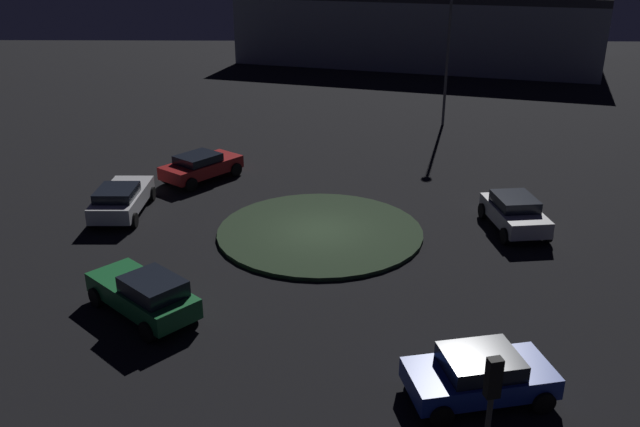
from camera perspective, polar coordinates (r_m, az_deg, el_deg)
The scene contains 10 objects.
ground_plane at distance 28.47m, azimuth 0.00°, elevation -1.71°, with size 116.40×116.40×0.00m, color black.
roundabout_island at distance 28.44m, azimuth 0.00°, elevation -1.56°, with size 8.76×8.76×0.16m, color #263823.
car_green at distance 22.91m, azimuth -14.78°, elevation -6.64°, with size 4.37×4.22×1.55m.
car_blue at distance 19.04m, azimuth 13.49°, elevation -13.24°, with size 4.25×2.79×1.38m.
car_silver at distance 29.76m, azimuth 16.31°, elevation 0.10°, with size 2.44×4.02×1.49m.
car_white at distance 31.50m, azimuth -16.63°, elevation 1.25°, with size 2.12×4.56×1.45m.
car_red at distance 35.15m, azimuth -10.15°, elevation 4.03°, with size 4.13×4.47×1.40m.
traffic_light_south at distance 14.57m, azimuth 14.30°, elevation -15.59°, with size 0.34×0.38×3.97m.
streetlamp_northeast at distance 45.02m, azimuth 11.04°, elevation 15.56°, with size 0.58×0.58×9.84m.
store_building at distance 71.50m, azimuth 8.61°, elevation 15.64°, with size 37.65×25.30×6.99m.
Camera 1 is at (0.38, -25.98, 11.64)m, focal length 37.41 mm.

